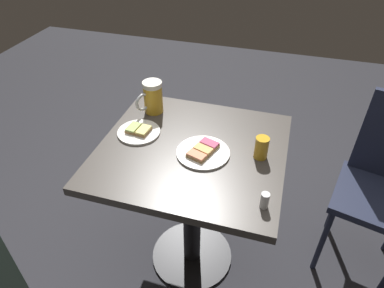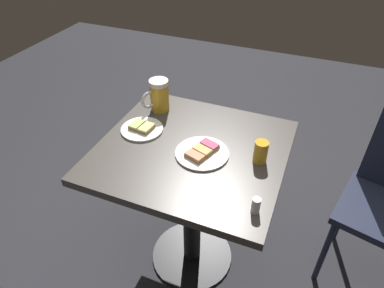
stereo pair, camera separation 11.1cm
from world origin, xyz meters
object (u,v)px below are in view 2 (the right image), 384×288
(beer_mug, at_px, (159,95))
(plate_near, at_px, (202,152))
(plate_far, at_px, (142,128))
(beer_glass_small, at_px, (261,152))
(salt_shaker, at_px, (256,206))

(beer_mug, bearing_deg, plate_near, -127.57)
(plate_far, distance_m, beer_mug, 0.20)
(beer_glass_small, height_order, salt_shaker, beer_glass_small)
(beer_mug, bearing_deg, beer_glass_small, -109.90)
(plate_far, bearing_deg, beer_glass_small, -91.22)
(plate_near, xyz_separation_m, beer_glass_small, (0.05, -0.23, 0.04))
(beer_mug, bearing_deg, salt_shaker, -127.98)
(plate_near, distance_m, beer_mug, 0.40)
(plate_near, relative_size, beer_glass_small, 2.32)
(salt_shaker, bearing_deg, beer_glass_small, 10.16)
(plate_near, height_order, beer_mug, beer_mug)
(salt_shaker, bearing_deg, beer_mug, 52.02)
(plate_near, xyz_separation_m, salt_shaker, (-0.22, -0.28, 0.02))
(beer_mug, distance_m, beer_glass_small, 0.58)
(salt_shaker, bearing_deg, plate_far, 64.82)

